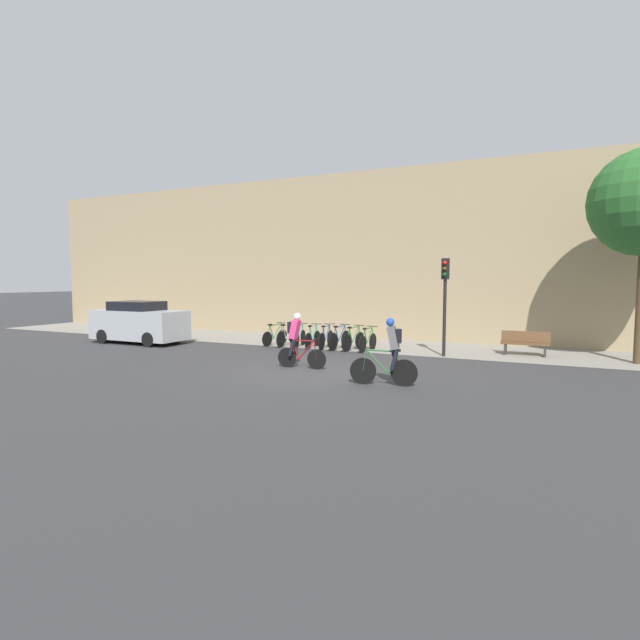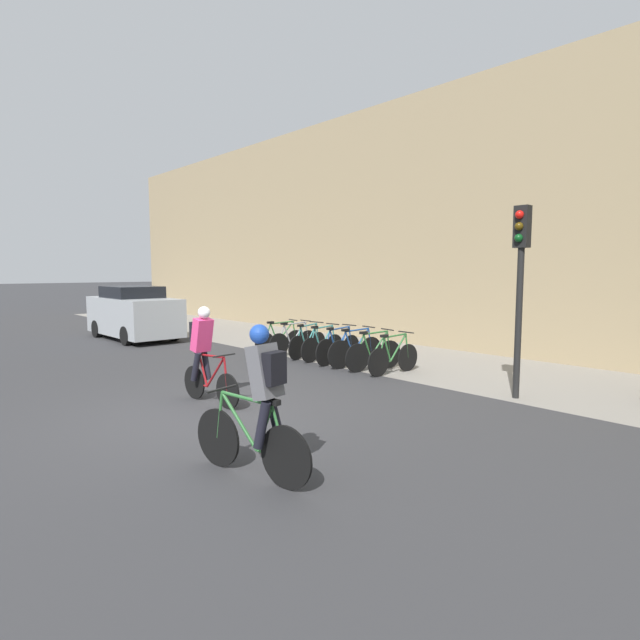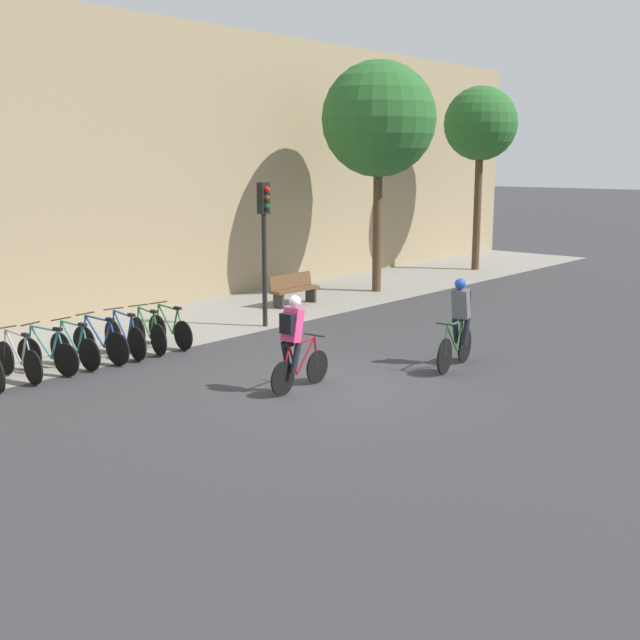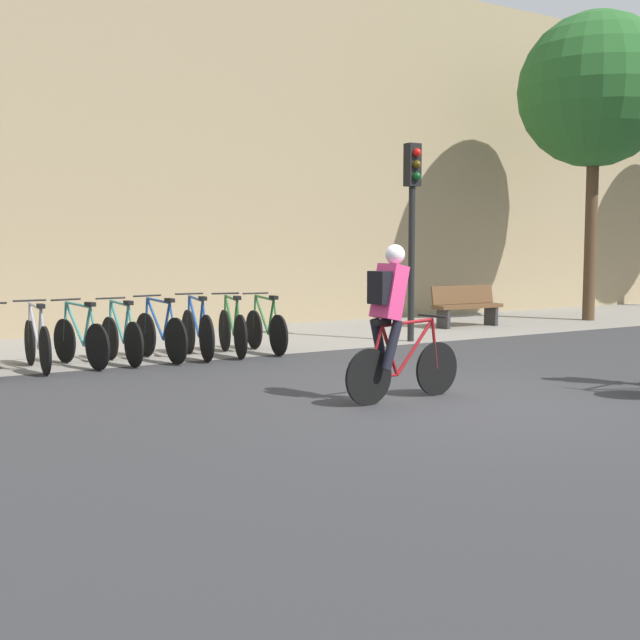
# 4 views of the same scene
# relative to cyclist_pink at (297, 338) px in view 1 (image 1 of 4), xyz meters

# --- Properties ---
(ground) EXTENTS (200.00, 200.00, 0.00)m
(ground) POSITION_rel_cyclist_pink_xyz_m (0.69, -0.40, -0.95)
(ground) COLOR #333335
(kerb_strip) EXTENTS (44.00, 4.50, 0.01)m
(kerb_strip) POSITION_rel_cyclist_pink_xyz_m (0.69, 6.35, -0.94)
(kerb_strip) COLOR gray
(kerb_strip) RESTS_ON ground
(building_facade) EXTENTS (44.00, 0.60, 7.91)m
(building_facade) POSITION_rel_cyclist_pink_xyz_m (0.69, 8.90, 3.01)
(building_facade) COLOR #9E8966
(building_facade) RESTS_ON ground
(cyclist_pink) EXTENTS (1.64, 0.46, 1.75)m
(cyclist_pink) POSITION_rel_cyclist_pink_xyz_m (0.00, 0.00, 0.00)
(cyclist_pink) COLOR black
(cyclist_pink) RESTS_ON ground
(cyclist_grey) EXTENTS (1.78, 0.55, 1.80)m
(cyclist_grey) POSITION_rel_cyclist_pink_xyz_m (3.49, -1.28, -0.00)
(cyclist_grey) COLOR black
(cyclist_grey) RESTS_ON ground
(parked_bike_0) EXTENTS (0.46, 1.65, 0.95)m
(parked_bike_0) POSITION_rel_cyclist_pink_xyz_m (-3.46, 4.48, -0.56)
(parked_bike_0) COLOR black
(parked_bike_0) RESTS_ON ground
(parked_bike_1) EXTENTS (0.46, 1.73, 0.97)m
(parked_bike_1) POSITION_rel_cyclist_pink_xyz_m (-2.86, 4.48, -0.55)
(parked_bike_1) COLOR black
(parked_bike_1) RESTS_ON ground
(parked_bike_2) EXTENTS (0.50, 1.64, 0.96)m
(parked_bike_2) POSITION_rel_cyclist_pink_xyz_m (-2.25, 4.48, -0.55)
(parked_bike_2) COLOR black
(parked_bike_2) RESTS_ON ground
(parked_bike_3) EXTENTS (0.46, 1.61, 0.96)m
(parked_bike_3) POSITION_rel_cyclist_pink_xyz_m (-1.65, 4.48, -0.55)
(parked_bike_3) COLOR black
(parked_bike_3) RESTS_ON ground
(parked_bike_4) EXTENTS (0.46, 1.74, 0.98)m
(parked_bike_4) POSITION_rel_cyclist_pink_xyz_m (-1.05, 4.48, -0.54)
(parked_bike_4) COLOR black
(parked_bike_4) RESTS_ON ground
(parked_bike_5) EXTENTS (0.46, 1.73, 0.99)m
(parked_bike_5) POSITION_rel_cyclist_pink_xyz_m (-0.45, 4.48, -0.53)
(parked_bike_5) COLOR black
(parked_bike_5) RESTS_ON ground
(parked_bike_6) EXTENTS (0.47, 1.65, 0.98)m
(parked_bike_6) POSITION_rel_cyclist_pink_xyz_m (0.15, 4.48, -0.54)
(parked_bike_6) COLOR black
(parked_bike_6) RESTS_ON ground
(parked_bike_7) EXTENTS (0.46, 1.65, 0.96)m
(parked_bike_7) POSITION_rel_cyclist_pink_xyz_m (0.76, 4.48, -0.55)
(parked_bike_7) COLOR black
(parked_bike_7) RESTS_ON ground
(traffic_light_pole) EXTENTS (0.26, 0.30, 3.57)m
(traffic_light_pole) POSITION_rel_cyclist_pink_xyz_m (3.72, 4.43, 1.53)
(traffic_light_pole) COLOR black
(traffic_light_pole) RESTS_ON ground
(bench) EXTENTS (1.70, 0.44, 0.89)m
(bench) POSITION_rel_cyclist_pink_xyz_m (6.39, 5.94, -0.48)
(bench) COLOR brown
(bench) RESTS_ON ground
(parked_car) EXTENTS (4.30, 1.84, 1.85)m
(parked_car) POSITION_rel_cyclist_pink_xyz_m (-9.24, 2.51, -0.05)
(parked_car) COLOR #9EA3A8
(parked_car) RESTS_ON ground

